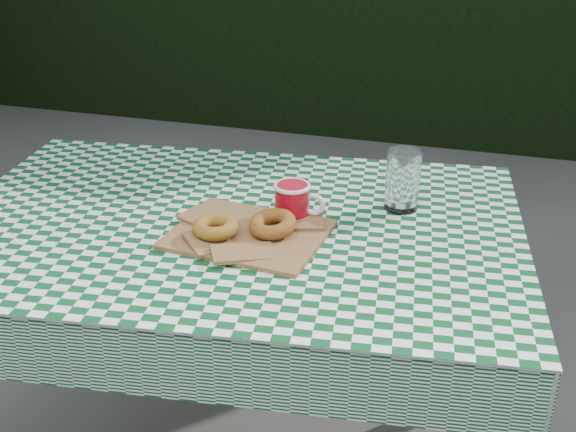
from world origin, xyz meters
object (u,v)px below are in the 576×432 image
object	(u,v)px
paper_bag	(248,233)
coffee_mug	(292,202)
drinking_glass	(403,180)
table	(237,357)

from	to	relation	value
paper_bag	coffee_mug	distance (m)	0.13
paper_bag	drinking_glass	world-z (taller)	drinking_glass
paper_bag	coffee_mug	xyz separation A→B (m)	(0.07, 0.11, 0.04)
drinking_glass	paper_bag	bearing A→B (deg)	-141.34
table	paper_bag	size ratio (longest dim) A/B	3.95
drinking_glass	table	bearing A→B (deg)	-153.60
table	coffee_mug	xyz separation A→B (m)	(0.13, 0.05, 0.43)
paper_bag	coffee_mug	world-z (taller)	coffee_mug
coffee_mug	paper_bag	bearing A→B (deg)	-126.32
coffee_mug	drinking_glass	distance (m)	0.27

